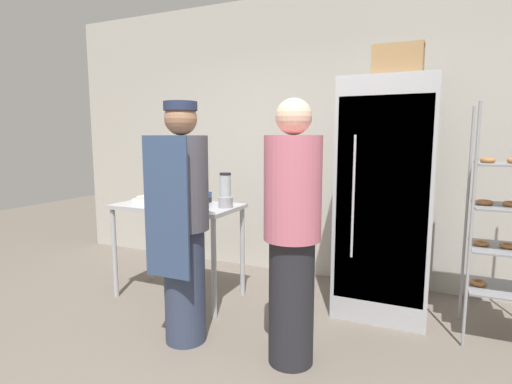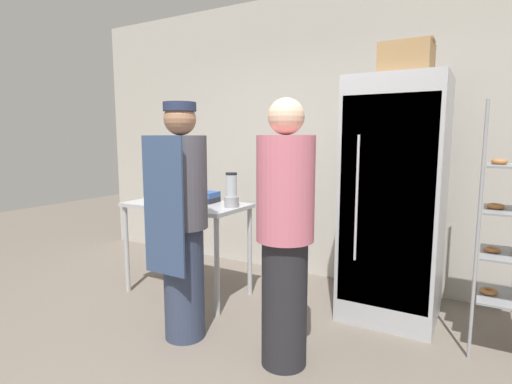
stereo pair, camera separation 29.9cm
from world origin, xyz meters
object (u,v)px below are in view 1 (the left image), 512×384
(donut_box, at_px, (151,198))
(person_baker, at_px, (183,221))
(baking_rack, at_px, (509,226))
(person_customer, at_px, (292,233))
(blender_pitcher, at_px, (225,192))
(binder_stack, at_px, (194,198))
(cardboard_storage_box, at_px, (398,62))
(refrigerator, at_px, (386,199))

(donut_box, relative_size, person_baker, 0.16)
(baking_rack, height_order, person_customer, person_customer)
(blender_pitcher, relative_size, binder_stack, 1.06)
(baking_rack, distance_m, person_baker, 2.35)
(cardboard_storage_box, height_order, person_customer, cardboard_storage_box)
(refrigerator, distance_m, cardboard_storage_box, 1.10)
(binder_stack, xyz_separation_m, cardboard_storage_box, (1.75, 0.26, 1.15))
(cardboard_storage_box, bearing_deg, baking_rack, -6.74)
(blender_pitcher, bearing_deg, person_customer, -38.16)
(donut_box, height_order, binder_stack, donut_box)
(refrigerator, distance_m, blender_pitcher, 1.37)
(donut_box, bearing_deg, person_customer, -20.22)
(blender_pitcher, distance_m, cardboard_storage_box, 1.76)
(binder_stack, relative_size, person_customer, 0.17)
(baking_rack, relative_size, binder_stack, 5.99)
(binder_stack, xyz_separation_m, person_baker, (0.44, -0.82, -0.03))
(cardboard_storage_box, xyz_separation_m, person_customer, (-0.51, -1.03, -1.20))
(blender_pitcher, relative_size, person_customer, 0.18)
(donut_box, distance_m, person_customer, 1.71)
(cardboard_storage_box, height_order, person_baker, cardboard_storage_box)
(person_baker, relative_size, person_customer, 1.00)
(baking_rack, bearing_deg, blender_pitcher, -173.17)
(baking_rack, bearing_deg, person_baker, -155.32)
(refrigerator, height_order, person_baker, refrigerator)
(blender_pitcher, relative_size, person_baker, 0.18)
(cardboard_storage_box, bearing_deg, refrigerator, 129.54)
(baking_rack, xyz_separation_m, binder_stack, (-2.57, -0.16, 0.07))
(blender_pitcher, distance_m, person_baker, 0.73)
(baking_rack, relative_size, person_baker, 1.00)
(blender_pitcher, height_order, person_customer, person_customer)
(refrigerator, relative_size, person_baker, 1.13)
(binder_stack, height_order, person_customer, person_customer)
(cardboard_storage_box, bearing_deg, blender_pitcher, -165.24)
(blender_pitcher, height_order, binder_stack, blender_pitcher)
(donut_box, bearing_deg, cardboard_storage_box, 11.56)
(cardboard_storage_box, relative_size, person_baker, 0.22)
(baking_rack, height_order, binder_stack, baking_rack)
(refrigerator, relative_size, binder_stack, 6.79)
(refrigerator, bearing_deg, person_baker, -137.59)
(refrigerator, xyz_separation_m, person_baker, (-1.25, -1.15, -0.08))
(person_customer, bearing_deg, blender_pitcher, 141.84)
(person_baker, bearing_deg, binder_stack, 118.12)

